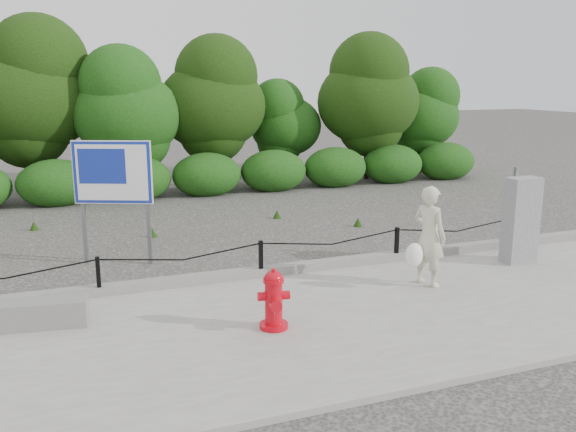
% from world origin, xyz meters
% --- Properties ---
extents(ground, '(90.00, 90.00, 0.00)m').
position_xyz_m(ground, '(0.00, 0.00, 0.00)').
color(ground, '#2D2B28').
rests_on(ground, ground).
extents(sidewalk, '(14.00, 4.00, 0.08)m').
position_xyz_m(sidewalk, '(0.00, -2.00, 0.04)').
color(sidewalk, gray).
rests_on(sidewalk, ground).
extents(curb, '(14.00, 0.22, 0.14)m').
position_xyz_m(curb, '(0.00, 0.05, 0.15)').
color(curb, slate).
rests_on(curb, sidewalk).
extents(chain_barrier, '(10.06, 0.06, 0.60)m').
position_xyz_m(chain_barrier, '(0.00, 0.00, 0.46)').
color(chain_barrier, black).
rests_on(chain_barrier, sidewalk).
extents(treeline, '(20.21, 3.78, 4.80)m').
position_xyz_m(treeline, '(-0.40, 8.93, 2.54)').
color(treeline, black).
rests_on(treeline, ground).
extents(fire_hydrant, '(0.43, 0.45, 0.79)m').
position_xyz_m(fire_hydrant, '(-0.50, -2.02, 0.46)').
color(fire_hydrant, red).
rests_on(fire_hydrant, sidewalk).
extents(pedestrian, '(0.76, 0.66, 1.56)m').
position_xyz_m(pedestrian, '(2.26, -1.28, 0.84)').
color(pedestrian, beige).
rests_on(pedestrian, sidewalk).
extents(concrete_block, '(1.13, 0.54, 0.35)m').
position_xyz_m(concrete_block, '(-3.25, -0.90, 0.25)').
color(concrete_block, slate).
rests_on(concrete_block, sidewalk).
extents(utility_cabinet, '(0.57, 0.40, 1.64)m').
position_xyz_m(utility_cabinet, '(4.44, -0.82, 0.83)').
color(utility_cabinet, '#949497').
rests_on(utility_cabinet, sidewalk).
extents(advertising_sign, '(1.27, 0.60, 2.18)m').
position_xyz_m(advertising_sign, '(-2.06, 1.82, 1.54)').
color(advertising_sign, slate).
rests_on(advertising_sign, ground).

